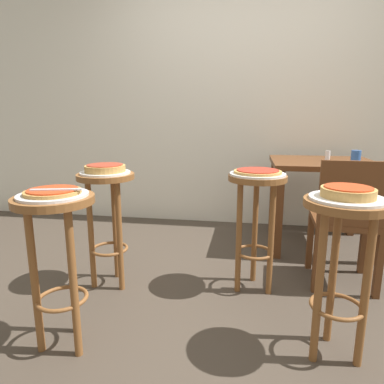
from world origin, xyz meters
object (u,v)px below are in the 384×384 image
(pizza_rear, at_px, (258,171))
(pizza_server_knife, at_px, (56,190))
(pizza_leftside, at_px, (105,168))
(stool_rear, at_px, (256,208))
(stool_middle, at_px, (343,246))
(stool_leftside, at_px, (107,206))
(pizza_foreground, at_px, (53,191))
(cup_near_edge, at_px, (356,157))
(serving_plate_foreground, at_px, (53,195))
(serving_plate_middle, at_px, (347,199))
(serving_plate_leftside, at_px, (105,173))
(dining_table, at_px, (322,176))
(condiment_shaker, at_px, (328,156))
(stool_foreground, at_px, (57,241))
(serving_plate_rear, at_px, (258,174))
(wooden_chair, at_px, (347,219))
(pizza_middle, at_px, (348,192))

(pizza_rear, relative_size, pizza_server_knife, 1.32)
(pizza_leftside, xyz_separation_m, stool_rear, (0.94, 0.10, -0.24))
(stool_middle, bearing_deg, stool_leftside, 159.51)
(pizza_foreground, xyz_separation_m, cup_near_edge, (1.68, 1.45, 0.02))
(serving_plate_foreground, xyz_separation_m, serving_plate_middle, (1.28, 0.15, 0.00))
(cup_near_edge, bearing_deg, serving_plate_middle, -106.95)
(stool_leftside, bearing_deg, serving_plate_leftside, -7.13)
(stool_rear, height_order, pizza_server_knife, pizza_server_knife)
(pizza_rear, height_order, dining_table, pizza_rear)
(pizza_rear, relative_size, dining_table, 0.35)
(pizza_leftside, bearing_deg, condiment_shaker, 32.65)
(stool_foreground, distance_m, pizza_rear, 1.19)
(stool_leftside, height_order, dining_table, stool_leftside)
(pizza_foreground, bearing_deg, serving_plate_rear, 38.82)
(serving_plate_foreground, bearing_deg, stool_rear, 38.82)
(stool_foreground, relative_size, serving_plate_foreground, 2.44)
(stool_middle, distance_m, stool_leftside, 1.39)
(stool_foreground, xyz_separation_m, serving_plate_rear, (0.91, 0.73, 0.21))
(pizza_foreground, height_order, serving_plate_middle, pizza_foreground)
(stool_middle, relative_size, serving_plate_leftside, 2.42)
(serving_plate_rear, height_order, pizza_server_knife, pizza_server_knife)
(serving_plate_leftside, height_order, wooden_chair, wooden_chair)
(pizza_middle, distance_m, cup_near_edge, 1.37)
(serving_plate_foreground, relative_size, pizza_middle, 1.38)
(serving_plate_middle, height_order, pizza_rear, pizza_rear)
(stool_foreground, distance_m, cup_near_edge, 2.23)
(pizza_foreground, relative_size, condiment_shaker, 3.05)
(pizza_rear, bearing_deg, serving_plate_leftside, -173.84)
(serving_plate_middle, height_order, stool_rear, serving_plate_middle)
(pizza_middle, bearing_deg, stool_middle, 0.00)
(serving_plate_foreground, relative_size, serving_plate_rear, 0.91)
(serving_plate_foreground, bearing_deg, pizza_middle, 6.49)
(stool_foreground, height_order, serving_plate_rear, serving_plate_rear)
(dining_table, height_order, wooden_chair, wooden_chair)
(stool_rear, bearing_deg, dining_table, 57.54)
(serving_plate_middle, distance_m, pizza_rear, 0.69)
(pizza_middle, height_order, pizza_server_knife, pizza_middle)
(pizza_foreground, distance_m, pizza_server_knife, 0.04)
(serving_plate_foreground, height_order, pizza_leftside, pizza_leftside)
(stool_middle, height_order, serving_plate_middle, serving_plate_middle)
(serving_plate_leftside, relative_size, dining_table, 0.37)
(serving_plate_middle, bearing_deg, serving_plate_rear, 121.72)
(stool_rear, bearing_deg, condiment_shaker, 56.18)
(pizza_rear, relative_size, wooden_chair, 0.34)
(wooden_chair, bearing_deg, serving_plate_foreground, -150.10)
(dining_table, bearing_deg, pizza_server_knife, -131.48)
(pizza_leftside, bearing_deg, stool_leftside, 172.87)
(pizza_rear, bearing_deg, serving_plate_middle, -58.28)
(serving_plate_rear, height_order, pizza_rear, pizza_rear)
(pizza_rear, bearing_deg, pizza_middle, -58.28)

